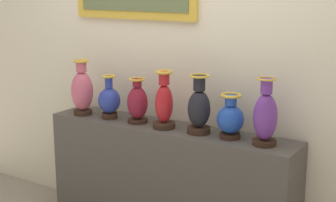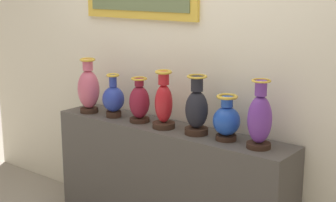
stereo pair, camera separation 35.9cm
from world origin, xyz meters
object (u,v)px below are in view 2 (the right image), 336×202
object	(u,v)px
vase_rose	(89,89)
vase_onyx	(197,109)
vase_cobalt	(113,99)
vase_burgundy	(139,102)
vase_sapphire	(227,120)
vase_violet	(260,119)
vase_crimson	(164,103)

from	to	relation	value
vase_rose	vase_onyx	world-z (taller)	vase_rose
vase_rose	vase_cobalt	world-z (taller)	vase_rose
vase_cobalt	vase_onyx	size ratio (longest dim) A/B	0.82
vase_burgundy	vase_onyx	world-z (taller)	vase_onyx
vase_cobalt	vase_rose	bearing A→B (deg)	-175.53
vase_cobalt	vase_sapphire	bearing A→B (deg)	1.77
vase_burgundy	vase_violet	world-z (taller)	vase_violet
vase_rose	vase_burgundy	xyz separation A→B (m)	(0.50, 0.04, -0.04)
vase_burgundy	vase_violet	bearing A→B (deg)	0.00
vase_sapphire	vase_violet	distance (m)	0.25
vase_crimson	vase_violet	size ratio (longest dim) A/B	0.95
vase_cobalt	vase_onyx	bearing A→B (deg)	1.68
vase_rose	vase_sapphire	bearing A→B (deg)	2.32
vase_sapphire	vase_violet	bearing A→B (deg)	-3.06
vase_burgundy	vase_violet	size ratio (longest dim) A/B	0.77
vase_violet	vase_crimson	bearing A→B (deg)	-178.78
vase_rose	vase_onyx	xyz separation A→B (m)	(1.00, 0.04, -0.02)
vase_violet	vase_burgundy	bearing A→B (deg)	-180.00
vase_sapphire	vase_burgundy	bearing A→B (deg)	-178.98
vase_burgundy	vase_rose	bearing A→B (deg)	-175.76
vase_burgundy	vase_sapphire	distance (m)	0.74
vase_rose	vase_onyx	bearing A→B (deg)	2.37
vase_burgundy	vase_onyx	xyz separation A→B (m)	(0.51, 0.00, 0.03)
vase_onyx	vase_sapphire	bearing A→B (deg)	2.08
vase_crimson	vase_violet	world-z (taller)	vase_violet
vase_onyx	vase_burgundy	bearing A→B (deg)	-179.46
vase_cobalt	vase_crimson	xyz separation A→B (m)	(0.49, 0.00, 0.04)
vase_onyx	vase_sapphire	world-z (taller)	vase_onyx
vase_rose	vase_cobalt	distance (m)	0.25
vase_cobalt	vase_onyx	world-z (taller)	vase_onyx
vase_onyx	vase_rose	bearing A→B (deg)	-177.63
vase_rose	vase_crimson	xyz separation A→B (m)	(0.74, 0.02, -0.01)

